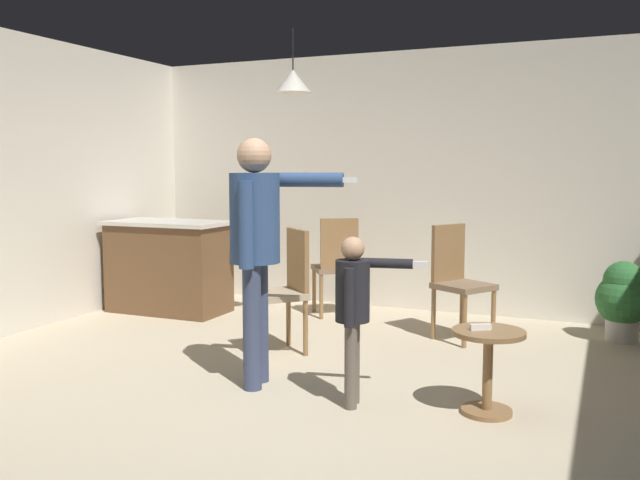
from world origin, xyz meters
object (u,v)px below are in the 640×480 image
object	(u,v)px
kitchen_counter	(169,266)
person_child	(354,302)
side_table_by_couch	(488,361)
dining_chair_near_wall	(285,286)
spare_remote_on_table	(480,327)
potted_plant_by_wall	(623,297)
dining_chair_centre_back	(337,263)
person_adult	(257,234)
dining_chair_by_counter	(458,277)

from	to	relation	value
kitchen_counter	person_child	xyz separation A→B (m)	(2.75, -1.88, 0.19)
side_table_by_couch	dining_chair_near_wall	size ratio (longest dim) A/B	0.52
spare_remote_on_table	person_child	bearing A→B (deg)	-167.08
dining_chair_near_wall	potted_plant_by_wall	world-z (taller)	dining_chair_near_wall
person_child	potted_plant_by_wall	distance (m)	2.90
side_table_by_couch	dining_chair_centre_back	size ratio (longest dim) A/B	0.52
dining_chair_near_wall	dining_chair_centre_back	size ratio (longest dim) A/B	1.00
dining_chair_near_wall	spare_remote_on_table	xyz separation A→B (m)	(1.71, -0.79, -0.01)
potted_plant_by_wall	dining_chair_centre_back	bearing A→B (deg)	-179.04
kitchen_counter	dining_chair_near_wall	size ratio (longest dim) A/B	1.26
side_table_by_couch	dining_chair_near_wall	bearing A→B (deg)	156.11
dining_chair_centre_back	potted_plant_by_wall	bearing A→B (deg)	-34.23
person_adult	dining_chair_near_wall	world-z (taller)	person_adult
dining_chair_by_counter	person_child	bearing A→B (deg)	24.20
kitchen_counter	spare_remote_on_table	bearing A→B (deg)	-26.06
side_table_by_couch	dining_chair_centre_back	xyz separation A→B (m)	(-1.87, 2.19, 0.22)
person_adult	dining_chair_near_wall	size ratio (longest dim) A/B	1.69
person_child	dining_chair_near_wall	size ratio (longest dim) A/B	1.07
dining_chair_near_wall	potted_plant_by_wall	size ratio (longest dim) A/B	1.43
person_child	spare_remote_on_table	distance (m)	0.78
person_adult	side_table_by_couch	bearing A→B (deg)	80.48
kitchen_counter	person_adult	distance (m)	2.74
dining_chair_by_counter	potted_plant_by_wall	size ratio (longest dim) A/B	1.43
dining_chair_near_wall	potted_plant_by_wall	distance (m)	2.92
dining_chair_by_counter	dining_chair_centre_back	size ratio (longest dim) A/B	1.00
kitchen_counter	dining_chair_by_counter	size ratio (longest dim) A/B	1.26
person_adult	dining_chair_by_counter	xyz separation A→B (m)	(0.98, 1.83, -0.50)
side_table_by_couch	spare_remote_on_table	distance (m)	0.22
potted_plant_by_wall	dining_chair_by_counter	bearing A→B (deg)	-160.32
person_child	potted_plant_by_wall	size ratio (longest dim) A/B	1.53
dining_chair_by_counter	dining_chair_centre_back	bearing A→B (deg)	-77.06
side_table_by_couch	dining_chair_centre_back	world-z (taller)	dining_chair_centre_back
side_table_by_couch	spare_remote_on_table	xyz separation A→B (m)	(-0.05, -0.01, 0.21)
dining_chair_near_wall	person_child	bearing A→B (deg)	176.82
kitchen_counter	person_child	world-z (taller)	person_child
dining_chair_by_counter	dining_chair_near_wall	size ratio (longest dim) A/B	1.00
person_adult	spare_remote_on_table	xyz separation A→B (m)	(1.49, 0.06, -0.51)
person_child	dining_chair_centre_back	xyz separation A→B (m)	(-1.07, 2.38, -0.12)
person_adult	dining_chair_by_counter	distance (m)	2.13
side_table_by_couch	spare_remote_on_table	bearing A→B (deg)	-163.56
person_adult	potted_plant_by_wall	size ratio (longest dim) A/B	2.42
person_child	person_adult	bearing A→B (deg)	-110.51
kitchen_counter	side_table_by_couch	xyz separation A→B (m)	(3.55, -1.70, -0.15)
person_child	dining_chair_centre_back	bearing A→B (deg)	-167.32
dining_chair_near_wall	side_table_by_couch	bearing A→B (deg)	-161.93
side_table_by_couch	potted_plant_by_wall	world-z (taller)	potted_plant_by_wall
kitchen_counter	side_table_by_couch	world-z (taller)	kitchen_counter
kitchen_counter	person_child	bearing A→B (deg)	-34.38
side_table_by_couch	spare_remote_on_table	size ratio (longest dim) A/B	4.00
person_child	dining_chair_near_wall	xyz separation A→B (m)	(-0.96, 0.96, -0.12)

